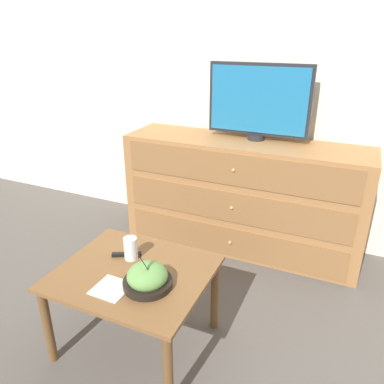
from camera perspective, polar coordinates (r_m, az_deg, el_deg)
ground_plane at (r=3.12m, az=10.31°, el=-5.95°), size 12.00×12.00×0.00m
wall_back at (r=2.77m, az=12.47°, el=18.51°), size 12.00×0.05×2.60m
dresser at (r=2.74m, az=7.56°, el=-0.54°), size 1.70×0.46×0.81m
tv at (r=2.61m, az=10.12°, el=13.51°), size 0.69×0.12×0.51m
coffee_table at (r=1.91m, az=-8.87°, el=-13.60°), size 0.72×0.61×0.44m
takeout_bowl at (r=1.74m, az=-6.81°, el=-12.86°), size 0.23×0.23×0.20m
drink_cup at (r=1.94m, az=-9.31°, el=-8.66°), size 0.07×0.07×0.12m
napkin at (r=1.78m, az=-12.19°, el=-14.16°), size 0.16×0.16×0.00m
remote_control at (r=1.98m, az=-9.94°, el=-9.35°), size 0.14×0.09×0.02m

